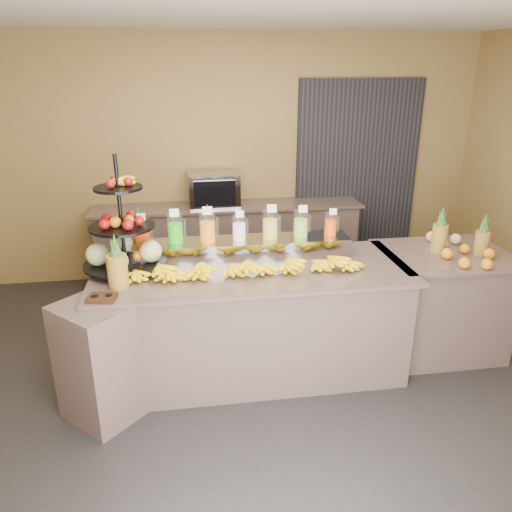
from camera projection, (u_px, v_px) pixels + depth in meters
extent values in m
plane|color=black|center=(258.00, 390.00, 4.00)|extent=(6.00, 6.00, 0.00)
cube|color=olive|center=(225.00, 160.00, 5.82)|extent=(6.00, 0.02, 2.80)
cube|color=black|center=(357.00, 174.00, 6.07)|extent=(1.50, 0.06, 2.20)
cube|color=#896963|center=(252.00, 322.00, 4.12)|extent=(2.40, 0.90, 0.90)
cube|color=#896963|center=(252.00, 270.00, 3.95)|extent=(2.50, 1.00, 0.03)
cube|color=#896963|center=(102.00, 360.00, 3.59)|extent=(0.71, 0.71, 0.90)
cube|color=#896963|center=(439.00, 303.00, 4.45)|extent=(1.00, 0.80, 0.90)
cube|color=#896963|center=(446.00, 254.00, 4.28)|extent=(1.08, 0.88, 0.03)
cube|color=#896963|center=(229.00, 244.00, 5.92)|extent=(3.00, 0.50, 0.90)
cube|color=#896963|center=(228.00, 206.00, 5.75)|extent=(3.10, 0.55, 0.03)
cube|color=gray|center=(239.00, 248.00, 4.17)|extent=(1.85, 0.30, 0.15)
cylinder|color=silver|center=(143.00, 232.00, 3.99)|extent=(0.12, 0.12, 0.22)
cylinder|color=red|center=(143.00, 236.00, 4.01)|extent=(0.11, 0.11, 0.15)
cylinder|color=gray|center=(140.00, 225.00, 3.98)|extent=(0.01, 0.01, 0.26)
cube|color=white|center=(141.00, 217.00, 3.89)|extent=(0.07, 0.02, 0.06)
cylinder|color=silver|center=(175.00, 229.00, 4.03)|extent=(0.13, 0.13, 0.24)
cylinder|color=#1DBD06|center=(176.00, 233.00, 4.04)|extent=(0.12, 0.12, 0.16)
cylinder|color=gray|center=(173.00, 222.00, 4.01)|extent=(0.01, 0.01, 0.28)
cube|color=white|center=(174.00, 213.00, 3.92)|extent=(0.08, 0.02, 0.06)
cylinder|color=silver|center=(207.00, 227.00, 4.06)|extent=(0.13, 0.13, 0.24)
cylinder|color=orange|center=(208.00, 232.00, 4.08)|extent=(0.12, 0.12, 0.17)
cylinder|color=gray|center=(205.00, 220.00, 4.05)|extent=(0.01, 0.01, 0.29)
cube|color=white|center=(207.00, 211.00, 3.95)|extent=(0.08, 0.02, 0.07)
cylinder|color=silver|center=(239.00, 228.00, 4.11)|extent=(0.11, 0.11, 0.21)
cylinder|color=white|center=(239.00, 232.00, 4.12)|extent=(0.11, 0.11, 0.14)
cylinder|color=gray|center=(237.00, 222.00, 4.10)|extent=(0.01, 0.01, 0.25)
cube|color=white|center=(240.00, 214.00, 4.01)|extent=(0.07, 0.02, 0.06)
cylinder|color=silver|center=(270.00, 224.00, 4.14)|extent=(0.13, 0.13, 0.24)
cylinder|color=gold|center=(270.00, 229.00, 4.15)|extent=(0.12, 0.12, 0.16)
cylinder|color=gray|center=(268.00, 218.00, 4.12)|extent=(0.01, 0.01, 0.28)
cube|color=white|center=(272.00, 209.00, 4.03)|extent=(0.08, 0.02, 0.07)
cylinder|color=silver|center=(301.00, 224.00, 4.18)|extent=(0.12, 0.12, 0.23)
cylinder|color=#91BB43|center=(301.00, 228.00, 4.19)|extent=(0.12, 0.12, 0.16)
cylinder|color=gray|center=(299.00, 218.00, 4.16)|extent=(0.01, 0.01, 0.27)
cube|color=white|center=(303.00, 209.00, 4.07)|extent=(0.07, 0.02, 0.06)
cylinder|color=silver|center=(331.00, 224.00, 4.22)|extent=(0.11, 0.11, 0.20)
cylinder|color=#EA4500|center=(330.00, 228.00, 4.23)|extent=(0.10, 0.10, 0.13)
cylinder|color=gray|center=(329.00, 219.00, 4.21)|extent=(0.01, 0.01, 0.23)
cube|color=white|center=(333.00, 212.00, 4.13)|extent=(0.06, 0.02, 0.05)
ellipsoid|color=yellow|center=(136.00, 274.00, 3.73)|extent=(0.23, 0.17, 0.09)
ellipsoid|color=yellow|center=(168.00, 272.00, 3.76)|extent=(0.23, 0.17, 0.09)
ellipsoid|color=yellow|center=(199.00, 270.00, 3.79)|extent=(0.23, 0.17, 0.09)
ellipsoid|color=yellow|center=(230.00, 268.00, 3.83)|extent=(0.23, 0.17, 0.09)
ellipsoid|color=yellow|center=(261.00, 267.00, 3.86)|extent=(0.23, 0.17, 0.09)
ellipsoid|color=yellow|center=(290.00, 265.00, 3.89)|extent=(0.23, 0.17, 0.09)
ellipsoid|color=yellow|center=(320.00, 263.00, 3.93)|extent=(0.23, 0.17, 0.09)
ellipsoid|color=yellow|center=(349.00, 262.00, 3.96)|extent=(0.23, 0.17, 0.09)
ellipsoid|color=yellow|center=(158.00, 264.00, 3.73)|extent=(0.19, 0.15, 0.08)
ellipsoid|color=yellow|center=(202.00, 262.00, 3.77)|extent=(0.19, 0.15, 0.08)
ellipsoid|color=yellow|center=(245.00, 260.00, 3.82)|extent=(0.19, 0.15, 0.08)
ellipsoid|color=yellow|center=(288.00, 257.00, 3.87)|extent=(0.19, 0.15, 0.08)
ellipsoid|color=yellow|center=(329.00, 255.00, 3.91)|extent=(0.19, 0.15, 0.08)
cylinder|color=black|center=(121.00, 214.00, 3.77)|extent=(0.04, 0.04, 0.90)
cylinder|color=black|center=(126.00, 263.00, 3.92)|extent=(0.81, 0.81, 0.02)
cylinder|color=black|center=(122.00, 227.00, 3.81)|extent=(0.63, 0.63, 0.02)
cylinder|color=black|center=(118.00, 188.00, 3.70)|extent=(0.46, 0.46, 0.02)
sphere|color=beige|center=(151.00, 251.00, 3.91)|extent=(0.17, 0.17, 0.17)
sphere|color=maroon|center=(140.00, 220.00, 3.81)|extent=(0.08, 0.08, 0.08)
sphere|color=orange|center=(112.00, 257.00, 3.88)|extent=(0.09, 0.09, 0.09)
cube|color=black|center=(102.00, 298.00, 3.42)|extent=(0.21, 0.17, 0.03)
cylinder|color=brown|center=(118.00, 271.00, 3.57)|extent=(0.15, 0.15, 0.25)
cone|color=#1B4918|center=(115.00, 245.00, 3.50)|extent=(0.07, 0.07, 0.16)
cylinder|color=brown|center=(140.00, 239.00, 4.18)|extent=(0.15, 0.15, 0.28)
cone|color=#1B4918|center=(138.00, 214.00, 4.11)|extent=(0.07, 0.07, 0.16)
cylinder|color=brown|center=(439.00, 238.00, 4.26)|extent=(0.13, 0.13, 0.24)
cylinder|color=brown|center=(482.00, 243.00, 4.22)|extent=(0.12, 0.12, 0.20)
ellipsoid|color=orange|center=(471.00, 256.00, 4.07)|extent=(0.36, 0.24, 0.09)
cube|color=gray|center=(213.00, 189.00, 5.66)|extent=(0.58, 0.41, 0.38)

